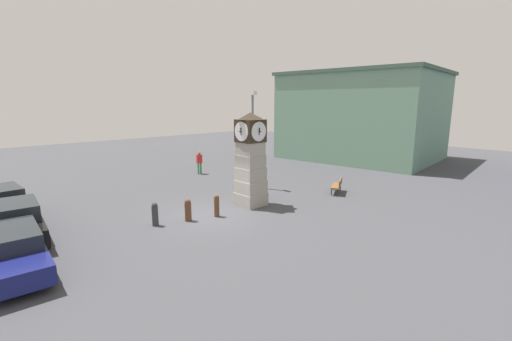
% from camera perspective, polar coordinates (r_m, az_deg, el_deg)
% --- Properties ---
extents(ground_plane, '(75.30, 75.30, 0.00)m').
position_cam_1_polar(ground_plane, '(16.94, -7.59, -7.49)').
color(ground_plane, '#424247').
extents(clock_tower, '(1.57, 1.59, 4.92)m').
position_cam_1_polar(clock_tower, '(17.98, -0.92, 1.57)').
color(clock_tower, '#A09B91').
rests_on(clock_tower, ground_plane).
extents(bollard_near_tower, '(0.28, 0.28, 1.07)m').
position_cam_1_polar(bollard_near_tower, '(15.99, -16.48, -6.96)').
color(bollard_near_tower, '#333338').
rests_on(bollard_near_tower, ground_plane).
extents(bollard_mid_row, '(0.31, 0.31, 1.07)m').
position_cam_1_polar(bollard_mid_row, '(16.26, -11.27, -6.43)').
color(bollard_mid_row, brown).
rests_on(bollard_mid_row, ground_plane).
extents(bollard_far_row, '(0.25, 0.25, 1.10)m').
position_cam_1_polar(bollard_far_row, '(16.64, -6.58, -5.80)').
color(bollard_far_row, brown).
rests_on(bollard_far_row, ground_plane).
extents(car_navy_sedan, '(4.08, 2.14, 1.56)m').
position_cam_1_polar(car_navy_sedan, '(19.75, -36.85, -4.58)').
color(car_navy_sedan, black).
rests_on(car_navy_sedan, ground_plane).
extents(car_near_tower, '(4.30, 2.25, 1.56)m').
position_cam_1_polar(car_near_tower, '(16.51, -35.25, -7.16)').
color(car_near_tower, black).
rests_on(car_near_tower, ground_plane).
extents(car_by_building, '(4.72, 2.15, 1.38)m').
position_cam_1_polar(car_by_building, '(13.81, -35.59, -10.84)').
color(car_by_building, navy).
rests_on(car_by_building, ground_plane).
extents(bench, '(1.21, 1.66, 0.90)m').
position_cam_1_polar(bench, '(21.31, 13.46, -2.32)').
color(bench, brown).
rests_on(bench, ground_plane).
extents(pedestrian_crossing_lot, '(0.30, 0.44, 1.74)m').
position_cam_1_polar(pedestrian_crossing_lot, '(26.60, -9.42, 1.55)').
color(pedestrian_crossing_lot, '#338C4C').
rests_on(pedestrian_crossing_lot, ground_plane).
extents(street_lamp_near_road, '(0.50, 0.24, 6.11)m').
position_cam_1_polar(street_lamp_near_road, '(21.65, -0.56, 6.32)').
color(street_lamp_near_road, slate).
rests_on(street_lamp_near_road, ground_plane).
extents(warehouse_blue_far, '(14.63, 12.65, 8.24)m').
position_cam_1_polar(warehouse_blue_far, '(35.41, 17.32, 8.68)').
color(warehouse_blue_far, gray).
rests_on(warehouse_blue_far, ground_plane).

